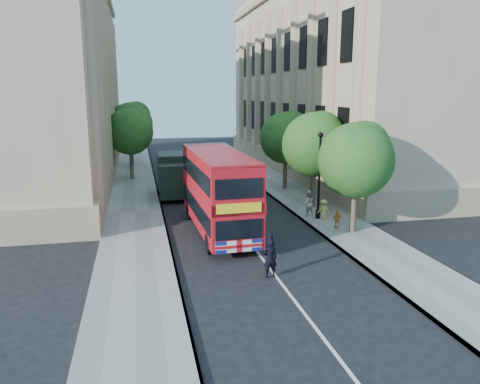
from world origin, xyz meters
TOP-DOWN VIEW (x-y plane):
  - ground at (0.00, 0.00)m, footprint 120.00×120.00m
  - pavement_right at (5.75, 10.00)m, footprint 3.50×80.00m
  - pavement_left at (-5.75, 10.00)m, footprint 3.50×80.00m
  - building_right at (13.80, 24.00)m, footprint 12.00×38.00m
  - building_left at (-13.80, 24.00)m, footprint 12.00×38.00m
  - tree_right_near at (5.84, 3.03)m, footprint 4.00×4.00m
  - tree_right_mid at (5.84, 9.03)m, footprint 4.20×4.20m
  - tree_right_far at (5.84, 15.03)m, footprint 4.00×4.00m
  - tree_left_far at (-5.96, 22.03)m, footprint 4.00×4.00m
  - tree_left_back at (-5.96, 30.03)m, footprint 4.20×4.20m
  - lamp_post at (5.00, 6.00)m, footprint 0.32×0.32m
  - double_decker_bus at (-1.30, 4.77)m, footprint 2.81×9.46m
  - box_van at (-2.90, 14.42)m, footprint 2.35×5.49m
  - police_constable at (-0.28, -1.96)m, footprint 0.62×0.43m
  - woman_pedestrian at (4.61, 6.68)m, footprint 0.77×0.60m
  - child_a at (5.23, 3.77)m, footprint 0.61×0.27m
  - child_b at (5.24, 5.74)m, footprint 0.80×0.51m

SIDE VIEW (x-z plane):
  - ground at x=0.00m, z-range 0.00..0.00m
  - pavement_right at x=5.75m, z-range 0.00..0.12m
  - pavement_left at x=-5.75m, z-range 0.00..0.12m
  - child_a at x=5.23m, z-range 0.12..1.15m
  - child_b at x=5.24m, z-range 0.12..1.30m
  - police_constable at x=-0.28m, z-range 0.00..1.65m
  - woman_pedestrian at x=4.61m, z-range 0.12..1.69m
  - box_van at x=-2.90m, z-range -0.03..3.08m
  - double_decker_bus at x=-1.30m, z-range 0.23..4.56m
  - lamp_post at x=5.00m, z-range -0.07..5.09m
  - tree_right_near at x=5.84m, z-range 1.21..7.29m
  - tree_right_far at x=5.84m, z-range 1.24..7.39m
  - tree_left_far at x=-5.96m, z-range 1.30..7.59m
  - tree_right_mid at x=5.84m, z-range 1.26..7.63m
  - tree_left_back at x=-5.96m, z-range 1.38..8.03m
  - building_right at x=13.80m, z-range 0.00..18.00m
  - building_left at x=-13.80m, z-range 0.00..18.00m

